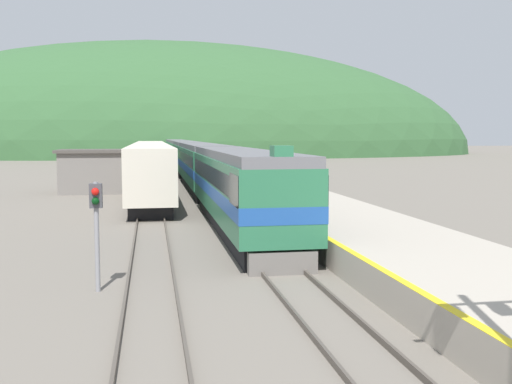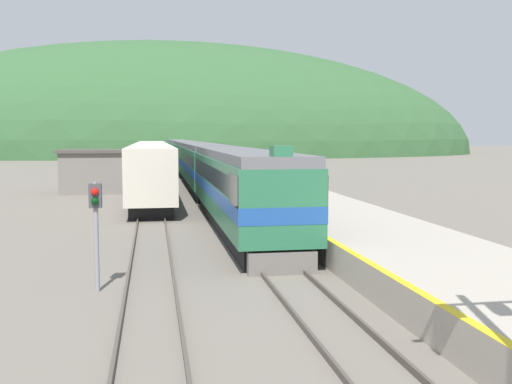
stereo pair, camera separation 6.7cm
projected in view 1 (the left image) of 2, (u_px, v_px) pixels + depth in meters
The scene contains 12 objects.
track_main at pixel (187, 173), 72.57m from camera, with size 1.52×180.00×0.16m.
track_siding at pixel (151, 173), 71.82m from camera, with size 1.52×180.00×0.16m.
platform at pixel (249, 181), 53.68m from camera, with size 5.40×140.00×1.02m.
distant_hills at pixel (168, 154), 146.60m from camera, with size 154.89×69.70×54.06m.
station_shed at pixel (98, 171), 48.57m from camera, with size 6.27×5.02×3.48m.
express_train_lead_car at pixel (240, 187), 28.98m from camera, with size 3.02×19.81×4.27m.
carriage_second at pixel (202, 165), 50.84m from camera, with size 3.01×22.54×3.91m.
carriage_third at pixel (186, 156), 73.80m from camera, with size 3.01×22.54×3.91m.
carriage_fourth at pixel (177, 151), 96.76m from camera, with size 3.01×22.54×3.91m.
carriage_fifth at pixel (172, 148), 119.73m from camera, with size 3.01×22.54×3.91m.
siding_train at pixel (150, 164), 53.91m from camera, with size 2.90×46.04×3.92m.
signal_post_siding at pixel (96, 213), 17.47m from camera, with size 0.36×0.42×3.26m.
Camera 1 is at (-4.26, -2.82, 4.60)m, focal length 42.00 mm.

